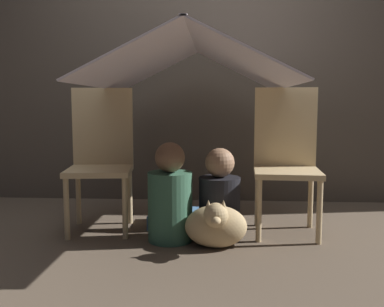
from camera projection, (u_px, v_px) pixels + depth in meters
The scene contains 9 objects.
ground_plane at pixel (190, 240), 2.75m from camera, with size 8.80×8.80×0.00m, color brown.
wall_back at pixel (199, 61), 3.79m from camera, with size 7.00×0.05×2.50m.
chair_left at pixel (101, 154), 2.98m from camera, with size 0.48×0.48×0.99m.
chair_right at pixel (286, 156), 2.90m from camera, with size 0.45×0.45×0.99m.
sheet_canopy at pixel (192, 62), 2.78m from camera, with size 1.27×1.45×0.32m.
person_front at pixel (170, 199), 2.71m from camera, with size 0.28×0.28×0.63m.
person_second at pixel (220, 199), 2.78m from camera, with size 0.27×0.27×0.59m.
dog at pixel (216, 225), 2.58m from camera, with size 0.38×0.35×0.33m.
floor_cushion at pixel (179, 218), 3.08m from camera, with size 0.41×0.33×0.10m.
Camera 1 is at (0.17, -2.67, 0.86)m, focal length 40.00 mm.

